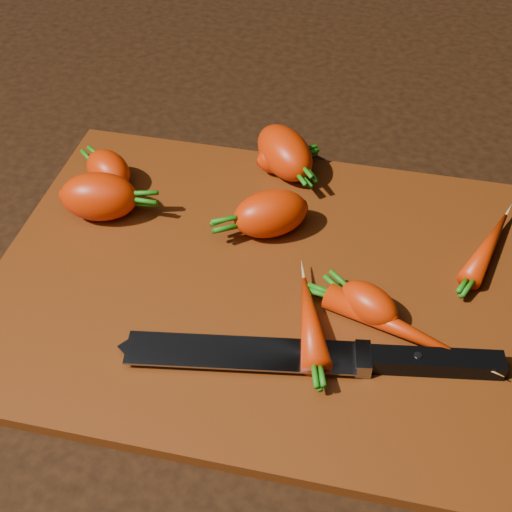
# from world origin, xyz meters

# --- Properties ---
(ground) EXTENTS (2.00, 2.00, 0.01)m
(ground) POSITION_xyz_m (0.00, 0.00, -0.01)
(ground) COLOR black
(cutting_board) EXTENTS (0.50, 0.40, 0.01)m
(cutting_board) POSITION_xyz_m (0.00, 0.00, 0.01)
(cutting_board) COLOR #652B0D
(cutting_board) RESTS_ON ground
(carrot_0) EXTENTS (0.09, 0.06, 0.05)m
(carrot_0) POSITION_xyz_m (-0.18, 0.05, 0.04)
(carrot_0) COLOR red
(carrot_0) RESTS_ON cutting_board
(carrot_1) EXTENTS (0.07, 0.07, 0.04)m
(carrot_1) POSITION_xyz_m (-0.19, 0.10, 0.03)
(carrot_1) COLOR red
(carrot_1) RESTS_ON cutting_board
(carrot_2) EXTENTS (0.09, 0.10, 0.05)m
(carrot_2) POSITION_xyz_m (-0.00, 0.17, 0.04)
(carrot_2) COLOR red
(carrot_2) RESTS_ON cutting_board
(carrot_3) EXTENTS (0.09, 0.08, 0.05)m
(carrot_3) POSITION_xyz_m (0.00, 0.07, 0.04)
(carrot_3) COLOR red
(carrot_3) RESTS_ON cutting_board
(carrot_4) EXTENTS (0.07, 0.06, 0.04)m
(carrot_4) POSITION_xyz_m (-0.01, 0.17, 0.03)
(carrot_4) COLOR red
(carrot_4) RESTS_ON cutting_board
(carrot_5) EXTENTS (0.07, 0.06, 0.03)m
(carrot_5) POSITION_xyz_m (0.11, -0.03, 0.03)
(carrot_5) COLOR red
(carrot_5) RESTS_ON cutting_board
(carrot_6) EXTENTS (0.06, 0.11, 0.02)m
(carrot_6) POSITION_xyz_m (0.22, 0.08, 0.02)
(carrot_6) COLOR red
(carrot_6) RESTS_ON cutting_board
(carrot_7) EXTENTS (0.14, 0.07, 0.02)m
(carrot_7) POSITION_xyz_m (0.14, -0.05, 0.02)
(carrot_7) COLOR red
(carrot_7) RESTS_ON cutting_board
(carrot_8) EXTENTS (0.05, 0.11, 0.03)m
(carrot_8) POSITION_xyz_m (0.06, -0.05, 0.03)
(carrot_8) COLOR red
(carrot_8) RESTS_ON cutting_board
(knife) EXTENTS (0.32, 0.08, 0.02)m
(knife) POSITION_xyz_m (0.03, -0.10, 0.02)
(knife) COLOR gray
(knife) RESTS_ON cutting_board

